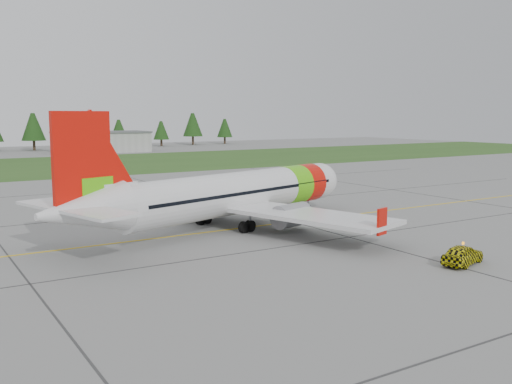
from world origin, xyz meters
TOP-DOWN VIEW (x-y plane):
  - ground at (0.00, 0.00)m, footprint 320.00×320.00m
  - aircraft at (4.08, 9.11)m, footprint 33.22×31.37m
  - follow_me_car at (10.77, -10.64)m, footprint 1.76×1.93m
  - grass_strip at (0.00, 82.00)m, footprint 320.00×50.00m
  - taxi_guideline at (0.00, 8.00)m, footprint 120.00×0.25m
  - hangar_east at (25.00, 118.00)m, footprint 24.00×12.00m

SIDE VIEW (x-z plane):
  - ground at x=0.00m, z-range 0.00..0.00m
  - taxi_guideline at x=0.00m, z-range 0.00..0.02m
  - grass_strip at x=0.00m, z-range 0.00..0.03m
  - follow_me_car at x=10.77m, z-range 0.00..4.03m
  - hangar_east at x=25.00m, z-range 0.00..5.20m
  - aircraft at x=4.08m, z-range -2.18..8.13m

